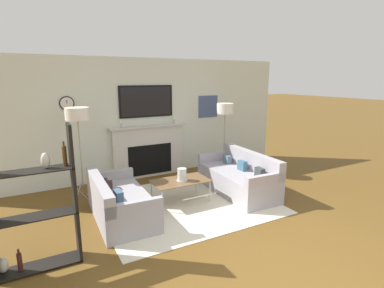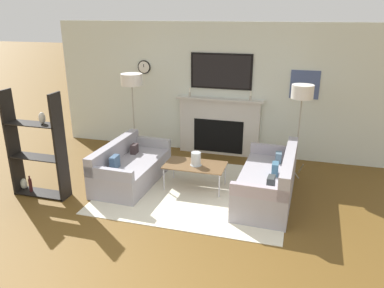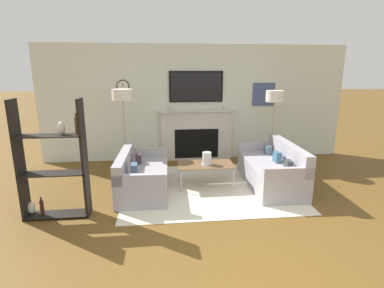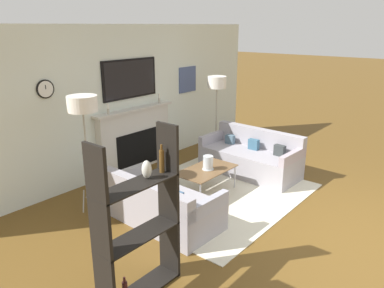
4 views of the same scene
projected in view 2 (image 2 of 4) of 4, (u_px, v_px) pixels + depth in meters
The scene contains 10 objects.
ground_plane at pixel (137, 285), 4.16m from camera, with size 60.00×60.00×0.00m, color brown.
fireplace_wall at pixel (221, 97), 7.73m from camera, with size 7.25×0.28×2.70m.
area_rug at pixel (196, 190), 6.39m from camera, with size 3.04×2.57×0.01m.
couch_left at pixel (130, 168), 6.62m from camera, with size 0.88×1.70×0.71m.
couch_right at pixel (269, 183), 5.98m from camera, with size 0.88×1.86×0.81m.
coffee_table at pixel (195, 166), 6.35m from camera, with size 1.03×0.59×0.43m.
hurricane_candle at pixel (196, 160), 6.28m from camera, with size 0.19×0.19×0.23m.
floor_lamp_left at pixel (132, 81), 7.26m from camera, with size 0.42×0.42×1.75m.
floor_lamp_right at pixel (302, 93), 6.45m from camera, with size 0.38×0.38×1.70m.
shelf_unit at pixel (36, 150), 5.97m from camera, with size 0.93×0.28×1.74m.
Camera 2 is at (1.52, -3.10, 2.87)m, focal length 35.00 mm.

